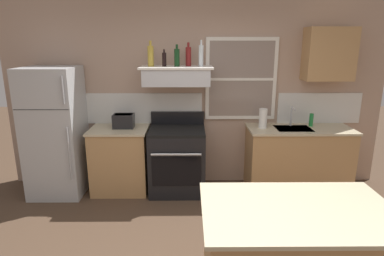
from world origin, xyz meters
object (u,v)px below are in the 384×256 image
Objects in this scene: refrigerator at (55,132)px; bottle_balsamic_dark at (164,59)px; bottle_dark_green_wine at (177,57)px; dish_soap_bottle at (311,120)px; bottle_clear_tall at (201,55)px; bottle_red_label_wine at (188,56)px; paper_towel_roll at (263,118)px; stove_range at (177,160)px; bottle_champagne_gold_foil at (151,56)px; toaster at (124,121)px.

bottle_balsamic_dark reaches higher than refrigerator.
bottle_dark_green_wine is 2.06m from dish_soap_bottle.
bottle_clear_tall reaches higher than refrigerator.
bottle_red_label_wine reaches higher than refrigerator.
dish_soap_bottle is (0.70, 0.10, -0.04)m from paper_towel_roll.
bottle_dark_green_wine reaches higher than refrigerator.
bottle_champagne_gold_foil reaches higher than stove_range.
stove_range is 1.39m from bottle_balsamic_dark.
bottle_champagne_gold_foil is 0.35m from bottle_dark_green_wine.
bottle_dark_green_wine is (0.17, -0.00, 0.03)m from bottle_balsamic_dark.
bottle_balsamic_dark is at bearing 1.07° from toaster.
stove_range is 1.96m from dish_soap_bottle.
bottle_champagne_gold_foil is 1.48× the size of bottle_balsamic_dark.
refrigerator is 2.07m from bottle_red_label_wine.
bottle_balsamic_dark reaches higher than paper_towel_roll.
refrigerator reaches higher than toaster.
bottle_clear_tall reaches higher than bottle_champagne_gold_foil.
bottle_clear_tall is at bearing -0.76° from bottle_balsamic_dark.
paper_towel_roll is at bearing -6.20° from bottle_red_label_wine.
bottle_champagne_gold_foil is 0.97× the size of bottle_clear_tall.
bottle_dark_green_wine is 0.92× the size of bottle_red_label_wine.
refrigerator is 5.29× the size of bottle_champagne_gold_foil.
bottle_balsamic_dark reaches higher than stove_range.
bottle_champagne_gold_foil reaches higher than refrigerator.
bottle_balsamic_dark is at bearing 179.53° from bottle_dark_green_wine.
bottle_red_label_wine is (1.81, 0.17, 1.00)m from refrigerator.
refrigerator is 1.60× the size of stove_range.
bottle_dark_green_wine reaches higher than dish_soap_bottle.
bottle_red_label_wine is at bearing 173.80° from paper_towel_roll.
bottle_clear_tall is (0.66, -0.01, 0.00)m from bottle_champagne_gold_foil.
toaster reaches higher than stove_range.
bottle_champagne_gold_foil is 2.39m from dish_soap_bottle.
toaster is 1.05× the size of bottle_dark_green_wine.
bottle_champagne_gold_foil is 0.66m from bottle_clear_tall.
stove_range is 1.31m from paper_towel_roll.
bottle_clear_tall reaches higher than toaster.
bottle_champagne_gold_foil reaches higher than bottle_dark_green_wine.
dish_soap_bottle is at bearing 1.31° from bottle_champagne_gold_foil.
stove_range is 4.04× the size of paper_towel_roll.
dish_soap_bottle is (1.88, 0.14, 0.54)m from stove_range.
stove_range is 3.21× the size of bottle_clear_tall.
bottle_dark_green_wine reaches higher than bottle_balsamic_dark.
paper_towel_roll is (1.34, -0.05, -0.79)m from bottle_balsamic_dark.
bottle_red_label_wine is (0.15, 0.06, 0.01)m from bottle_dark_green_wine.
bottle_balsamic_dark is 0.83× the size of paper_towel_roll.
paper_towel_roll reaches higher than dish_soap_bottle.
bottle_clear_tall is at bearing -0.91° from bottle_dark_green_wine.
toaster reaches higher than dish_soap_bottle.
toaster is 1.01m from bottle_balsamic_dark.
bottle_clear_tall reaches higher than dish_soap_bottle.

